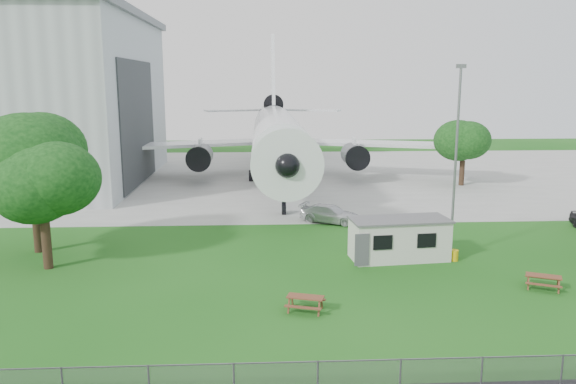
{
  "coord_description": "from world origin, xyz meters",
  "views": [
    {
      "loc": [
        -4.0,
        -27.87,
        11.1
      ],
      "look_at": [
        -2.18,
        8.0,
        4.0
      ],
      "focal_mm": 35.0,
      "sensor_mm": 36.0,
      "label": 1
    }
  ],
  "objects_px": {
    "picnic_west": "(305,311)",
    "airliner": "(277,134)",
    "site_cabin": "(399,239)",
    "picnic_east": "(543,289)"
  },
  "relations": [
    {
      "from": "site_cabin",
      "to": "picnic_east",
      "type": "bearing_deg",
      "value": -40.62
    },
    {
      "from": "picnic_west",
      "to": "airliner",
      "type": "bearing_deg",
      "value": 107.07
    },
    {
      "from": "picnic_west",
      "to": "picnic_east",
      "type": "height_order",
      "value": "same"
    },
    {
      "from": "site_cabin",
      "to": "picnic_west",
      "type": "bearing_deg",
      "value": -129.69
    },
    {
      "from": "airliner",
      "to": "site_cabin",
      "type": "distance_m",
      "value": 30.9
    },
    {
      "from": "picnic_east",
      "to": "airliner",
      "type": "bearing_deg",
      "value": 135.15
    },
    {
      "from": "site_cabin",
      "to": "picnic_east",
      "type": "height_order",
      "value": "site_cabin"
    },
    {
      "from": "site_cabin",
      "to": "picnic_west",
      "type": "xyz_separation_m",
      "value": [
        -6.61,
        -7.97,
        -1.31
      ]
    },
    {
      "from": "site_cabin",
      "to": "airliner",
      "type": "bearing_deg",
      "value": 102.78
    },
    {
      "from": "airliner",
      "to": "picnic_west",
      "type": "relative_size",
      "value": 26.52
    }
  ]
}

